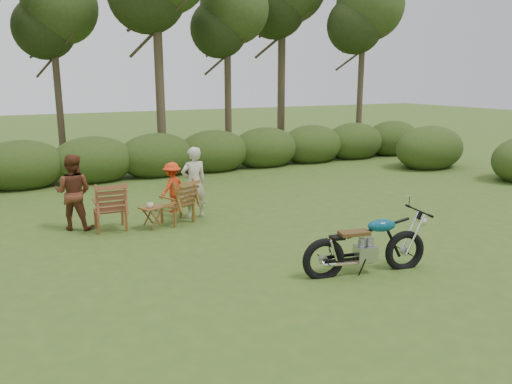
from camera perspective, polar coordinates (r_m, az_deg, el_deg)
name	(u,v)px	position (r m, az deg, el deg)	size (l,w,h in m)	color
ground	(307,265)	(8.68, 5.90, -8.34)	(80.00, 80.00, 0.00)	#35521B
tree_line	(161,56)	(17.22, -10.82, 15.01)	(22.52, 11.62, 8.14)	#362B1D
motorcycle	(364,272)	(8.54, 12.25, -8.95)	(2.06, 0.79, 1.18)	#0C7D9F
lawn_chair_right	(178,223)	(11.20, -8.89, -3.47)	(0.67, 0.67, 0.97)	brown
lawn_chair_left	(111,229)	(11.01, -16.20, -4.14)	(0.71, 0.71, 1.04)	brown
side_table	(152,218)	(10.79, -11.77, -2.91)	(0.46, 0.39, 0.48)	#5E3217
cup	(150,205)	(10.66, -12.00, -1.49)	(0.13, 0.13, 0.11)	beige
adult_a	(195,218)	(11.54, -7.00, -2.91)	(0.60, 0.39, 1.64)	beige
adult_b	(76,229)	(11.30, -19.85, -3.97)	(0.78, 0.60, 1.60)	#5A2C19
child	(173,211)	(12.13, -9.44, -2.20)	(0.77, 0.44, 1.19)	red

